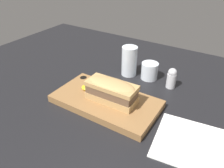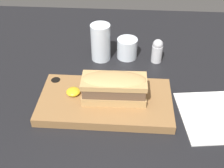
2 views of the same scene
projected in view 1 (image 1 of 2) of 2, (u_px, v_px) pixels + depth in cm
name	position (u px, v px, depth cm)	size (l,w,h in cm)	color
dining_table	(128.00, 111.00, 75.12)	(176.61, 124.38, 2.00)	black
serving_board	(106.00, 101.00, 76.27)	(36.49, 19.47, 2.59)	olive
sandwich	(112.00, 90.00, 72.34)	(17.33, 7.78, 7.68)	tan
mustard_dollop	(87.00, 87.00, 80.09)	(3.91, 3.91, 1.56)	gold
water_glass	(129.00, 63.00, 92.34)	(6.51, 6.51, 12.60)	silver
wine_glass	(149.00, 71.00, 90.57)	(6.90, 6.90, 6.95)	silver
napkin	(190.00, 143.00, 61.28)	(21.44, 21.52, 0.40)	white
salt_shaker	(172.00, 78.00, 84.12)	(3.59, 3.59, 8.27)	silver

